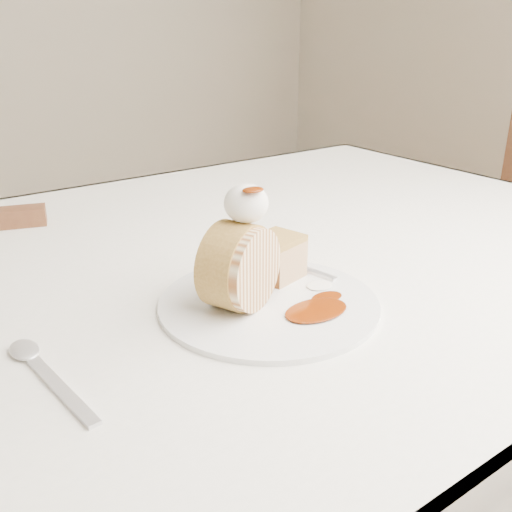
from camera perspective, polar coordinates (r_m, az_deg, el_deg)
table at (r=0.79m, az=-5.57°, el=-6.43°), size 1.40×0.90×0.75m
plate at (r=0.63m, az=1.28°, el=-4.73°), size 0.29×0.29×0.01m
roulade_slice at (r=0.60m, az=-1.64°, el=-1.07°), size 0.10×0.08×0.09m
cake_chunk at (r=0.67m, az=2.16°, el=-0.35°), size 0.06×0.06×0.04m
whipped_cream at (r=0.59m, az=-0.99°, el=5.29°), size 0.05×0.05×0.04m
caramel_drizzle at (r=0.57m, az=-0.30°, el=7.13°), size 0.02×0.02×0.01m
caramel_pool at (r=0.60m, az=6.03°, el=-5.40°), size 0.08×0.07×0.00m
fork at (r=0.70m, az=4.57°, el=-1.17°), size 0.05×0.14×0.00m
spoon at (r=0.52m, az=-18.89°, el=-12.53°), size 0.04×0.15×0.00m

